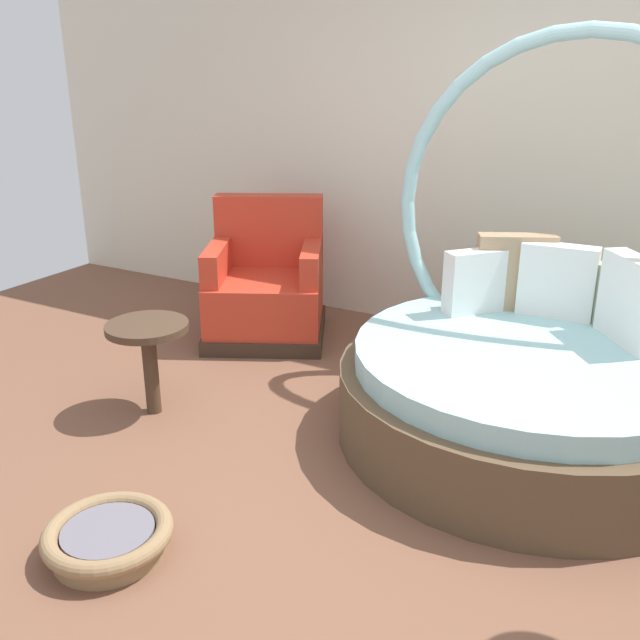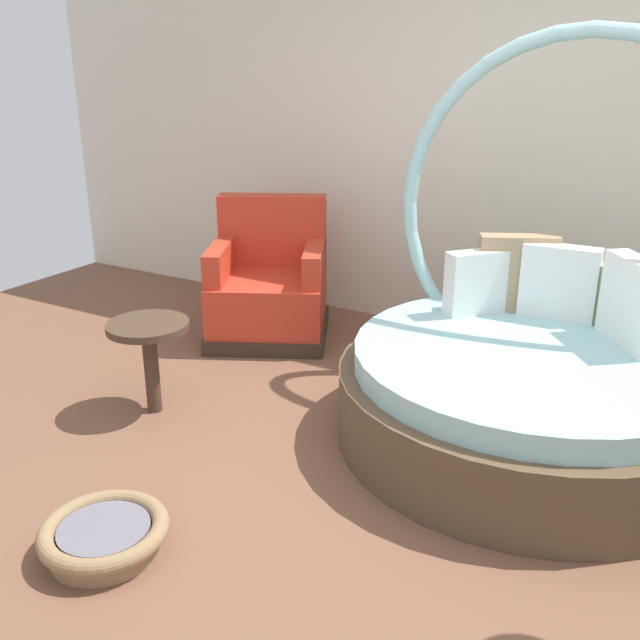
{
  "view_description": "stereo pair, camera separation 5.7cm",
  "coord_description": "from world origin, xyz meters",
  "px_view_note": "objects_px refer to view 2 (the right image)",
  "views": [
    {
      "loc": [
        1.09,
        -2.47,
        1.84
      ],
      "look_at": [
        -0.59,
        0.57,
        0.55
      ],
      "focal_mm": 39.73,
      "sensor_mm": 36.0,
      "label": 1
    },
    {
      "loc": [
        1.14,
        -2.44,
        1.84
      ],
      "look_at": [
        -0.59,
        0.57,
        0.55
      ],
      "focal_mm": 39.73,
      "sensor_mm": 36.0,
      "label": 2
    }
  ],
  "objects_px": {
    "red_armchair": "(269,289)",
    "side_table": "(149,339)",
    "round_daybed": "(537,366)",
    "pet_basket": "(105,535)"
  },
  "relations": [
    {
      "from": "side_table",
      "to": "pet_basket",
      "type": "bearing_deg",
      "value": -56.98
    },
    {
      "from": "pet_basket",
      "to": "side_table",
      "type": "xyz_separation_m",
      "value": [
        -0.65,
        1.01,
        0.35
      ]
    },
    {
      "from": "round_daybed",
      "to": "side_table",
      "type": "distance_m",
      "value": 2.03
    },
    {
      "from": "red_armchair",
      "to": "pet_basket",
      "type": "bearing_deg",
      "value": -72.03
    },
    {
      "from": "round_daybed",
      "to": "side_table",
      "type": "xyz_separation_m",
      "value": [
        -1.87,
        -0.8,
        0.06
      ]
    },
    {
      "from": "side_table",
      "to": "round_daybed",
      "type": "bearing_deg",
      "value": 23.23
    },
    {
      "from": "red_armchair",
      "to": "side_table",
      "type": "xyz_separation_m",
      "value": [
        0.09,
        -1.3,
        0.1
      ]
    },
    {
      "from": "round_daybed",
      "to": "pet_basket",
      "type": "distance_m",
      "value": 2.2
    },
    {
      "from": "red_armchair",
      "to": "pet_basket",
      "type": "height_order",
      "value": "red_armchair"
    },
    {
      "from": "pet_basket",
      "to": "red_armchair",
      "type": "bearing_deg",
      "value": 107.97
    }
  ]
}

